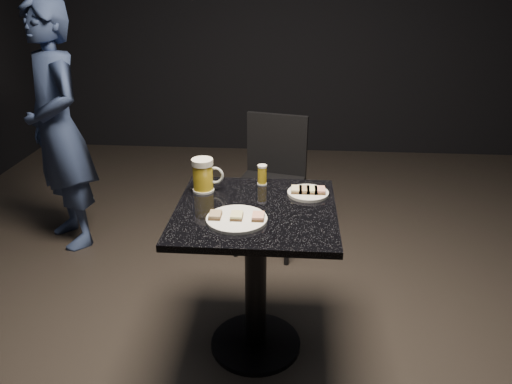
% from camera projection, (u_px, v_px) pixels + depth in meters
% --- Properties ---
extents(floor, '(6.00, 6.00, 0.00)m').
position_uv_depth(floor, '(256.00, 345.00, 2.47)').
color(floor, black).
rests_on(floor, ground).
extents(plate_large, '(0.25, 0.25, 0.01)m').
position_uv_depth(plate_large, '(237.00, 219.00, 2.06)').
color(plate_large, white).
rests_on(plate_large, table).
extents(plate_small, '(0.19, 0.19, 0.01)m').
position_uv_depth(plate_small, '(308.00, 193.00, 2.30)').
color(plate_small, silver).
rests_on(plate_small, table).
extents(patron, '(0.67, 0.68, 1.58)m').
position_uv_depth(patron, '(58.00, 129.00, 3.15)').
color(patron, navy).
rests_on(patron, floor).
extents(table, '(0.70, 0.70, 0.75)m').
position_uv_depth(table, '(256.00, 257.00, 2.27)').
color(table, black).
rests_on(table, floor).
extents(beer_mug, '(0.15, 0.10, 0.16)m').
position_uv_depth(beer_mug, '(204.00, 175.00, 2.31)').
color(beer_mug, silver).
rests_on(beer_mug, table).
extents(beer_tumbler, '(0.05, 0.05, 0.10)m').
position_uv_depth(beer_tumbler, '(262.00, 175.00, 2.40)').
color(beer_tumbler, silver).
rests_on(beer_tumbler, table).
extents(chair, '(0.48, 0.48, 0.87)m').
position_uv_depth(chair, '(272.00, 175.00, 3.21)').
color(chair, black).
rests_on(chair, floor).
extents(canapes_on_plate_large, '(0.23, 0.07, 0.02)m').
position_uv_depth(canapes_on_plate_large, '(237.00, 216.00, 2.05)').
color(canapes_on_plate_large, '#4C3521').
rests_on(canapes_on_plate_large, plate_large).
extents(canapes_on_plate_small, '(0.16, 0.07, 0.02)m').
position_uv_depth(canapes_on_plate_small, '(308.00, 190.00, 2.30)').
color(canapes_on_plate_small, '#4C3521').
rests_on(canapes_on_plate_small, plate_small).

